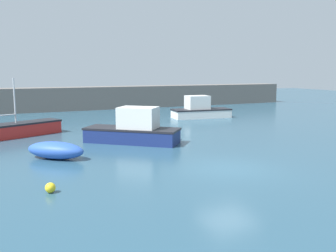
{
  "coord_description": "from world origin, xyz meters",
  "views": [
    {
      "loc": [
        -9.37,
        -13.73,
        4.37
      ],
      "look_at": [
        1.34,
        9.37,
        0.61
      ],
      "focal_mm": 40.0,
      "sensor_mm": 36.0,
      "label": 1
    }
  ],
  "objects_px": {
    "open_tender_yellow": "(56,150)",
    "mooring_buoy_yellow": "(50,188)",
    "cabin_cruiser_white": "(134,130)",
    "motorboat_grey_hull": "(200,110)",
    "sailboat_twin_hulled": "(16,130)"
  },
  "relations": [
    {
      "from": "open_tender_yellow",
      "to": "mooring_buoy_yellow",
      "type": "height_order",
      "value": "open_tender_yellow"
    },
    {
      "from": "open_tender_yellow",
      "to": "cabin_cruiser_white",
      "type": "height_order",
      "value": "cabin_cruiser_white"
    },
    {
      "from": "motorboat_grey_hull",
      "to": "mooring_buoy_yellow",
      "type": "relative_size",
      "value": 14.99
    },
    {
      "from": "motorboat_grey_hull",
      "to": "open_tender_yellow",
      "type": "bearing_deg",
      "value": -136.04
    },
    {
      "from": "mooring_buoy_yellow",
      "to": "open_tender_yellow",
      "type": "bearing_deg",
      "value": 79.74
    },
    {
      "from": "sailboat_twin_hulled",
      "to": "cabin_cruiser_white",
      "type": "bearing_deg",
      "value": -64.38
    },
    {
      "from": "open_tender_yellow",
      "to": "sailboat_twin_hulled",
      "type": "relative_size",
      "value": 0.49
    },
    {
      "from": "cabin_cruiser_white",
      "to": "sailboat_twin_hulled",
      "type": "height_order",
      "value": "sailboat_twin_hulled"
    },
    {
      "from": "open_tender_yellow",
      "to": "motorboat_grey_hull",
      "type": "relative_size",
      "value": 0.55
    },
    {
      "from": "open_tender_yellow",
      "to": "cabin_cruiser_white",
      "type": "relative_size",
      "value": 0.56
    },
    {
      "from": "mooring_buoy_yellow",
      "to": "motorboat_grey_hull",
      "type": "bearing_deg",
      "value": 46.79
    },
    {
      "from": "motorboat_grey_hull",
      "to": "mooring_buoy_yellow",
      "type": "xyz_separation_m",
      "value": [
        -15.75,
        -16.76,
        -0.55
      ]
    },
    {
      "from": "open_tender_yellow",
      "to": "motorboat_grey_hull",
      "type": "xyz_separation_m",
      "value": [
        14.77,
        11.37,
        0.31
      ]
    },
    {
      "from": "sailboat_twin_hulled",
      "to": "motorboat_grey_hull",
      "type": "xyz_separation_m",
      "value": [
        16.2,
        3.7,
        0.27
      ]
    },
    {
      "from": "open_tender_yellow",
      "to": "mooring_buoy_yellow",
      "type": "bearing_deg",
      "value": 122.02
    }
  ]
}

